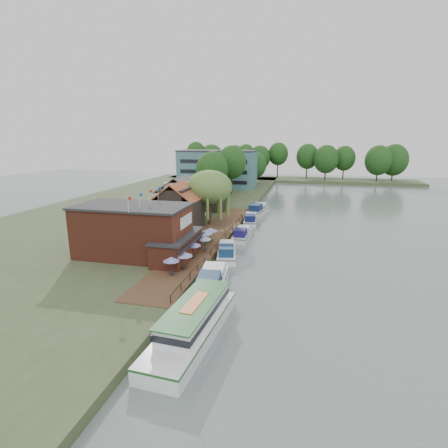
% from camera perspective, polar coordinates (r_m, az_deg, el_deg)
% --- Properties ---
extents(ground, '(260.00, 260.00, 0.00)m').
position_cam_1_polar(ground, '(47.76, 3.69, -7.28)').
color(ground, '#4F5B5B').
rests_on(ground, ground).
extents(land_bank, '(50.00, 140.00, 1.00)m').
position_cam_1_polar(land_bank, '(88.91, -11.70, 2.76)').
color(land_bank, '#384728').
rests_on(land_bank, ground).
extents(quay_deck, '(6.00, 50.00, 0.10)m').
position_cam_1_polar(quay_deck, '(58.36, -2.37, -2.21)').
color(quay_deck, '#47301E').
rests_on(quay_deck, land_bank).
extents(quay_rail, '(0.20, 49.00, 1.00)m').
position_cam_1_polar(quay_rail, '(58.06, 0.33, -1.82)').
color(quay_rail, black).
rests_on(quay_rail, land_bank).
extents(pub, '(20.00, 11.00, 7.30)m').
position_cam_1_polar(pub, '(49.57, -12.58, -1.14)').
color(pub, maroon).
rests_on(pub, land_bank).
extents(hotel_block, '(25.40, 12.40, 12.30)m').
position_cam_1_polar(hotel_block, '(118.08, -1.03, 9.00)').
color(hotel_block, '#38666B').
rests_on(hotel_block, land_bank).
extents(cottage_a, '(8.60, 7.60, 8.50)m').
position_cam_1_polar(cottage_a, '(63.24, -7.54, 2.86)').
color(cottage_a, black).
rests_on(cottage_a, land_bank).
extents(cottage_b, '(9.60, 8.60, 8.50)m').
position_cam_1_polar(cottage_b, '(73.49, -6.97, 4.41)').
color(cottage_b, beige).
rests_on(cottage_b, land_bank).
extents(cottage_c, '(7.60, 7.60, 8.50)m').
position_cam_1_polar(cottage_c, '(80.73, -2.07, 5.36)').
color(cottage_c, black).
rests_on(cottage_c, land_bank).
extents(willow, '(8.60, 8.60, 10.43)m').
position_cam_1_polar(willow, '(66.34, -2.39, 4.33)').
color(willow, '#476B2D').
rests_on(willow, land_bank).
extents(umbrella_0, '(2.03, 2.03, 2.38)m').
position_cam_1_polar(umbrella_0, '(42.52, -8.57, -6.84)').
color(umbrella_0, navy).
rests_on(umbrella_0, quay_deck).
extents(umbrella_1, '(2.39, 2.39, 2.38)m').
position_cam_1_polar(umbrella_1, '(44.15, -6.61, -5.98)').
color(umbrella_1, navy).
rests_on(umbrella_1, quay_deck).
extents(umbrella_2, '(2.33, 2.33, 2.38)m').
position_cam_1_polar(umbrella_2, '(48.02, -5.12, -4.29)').
color(umbrella_2, navy).
rests_on(umbrella_2, quay_deck).
extents(umbrella_3, '(1.98, 1.98, 2.38)m').
position_cam_1_polar(umbrella_3, '(50.74, -3.17, -3.25)').
color(umbrella_3, navy).
rests_on(umbrella_3, quay_deck).
extents(umbrella_4, '(2.41, 2.41, 2.38)m').
position_cam_1_polar(umbrella_4, '(53.73, -3.14, -2.27)').
color(umbrella_4, '#19488C').
rests_on(umbrella_4, quay_deck).
extents(umbrella_5, '(2.29, 2.29, 2.38)m').
position_cam_1_polar(umbrella_5, '(55.18, -2.18, -1.82)').
color(umbrella_5, '#1E1B99').
rests_on(umbrella_5, quay_deck).
extents(cruiser_0, '(4.78, 11.05, 2.63)m').
position_cam_1_polar(cruiser_0, '(41.02, -2.04, -8.95)').
color(cruiser_0, white).
rests_on(cruiser_0, ground).
extents(cruiser_1, '(4.92, 9.83, 2.26)m').
position_cam_1_polar(cruiser_1, '(51.63, 0.43, -4.27)').
color(cruiser_1, white).
rests_on(cruiser_1, ground).
extents(cruiser_2, '(2.98, 8.99, 2.13)m').
position_cam_1_polar(cruiser_2, '(61.21, 2.95, -1.43)').
color(cruiser_2, silver).
rests_on(cruiser_2, ground).
extents(cruiser_3, '(3.92, 9.40, 2.18)m').
position_cam_1_polar(cruiser_3, '(72.24, 4.36, 0.95)').
color(cruiser_3, silver).
rests_on(cruiser_3, ground).
extents(cruiser_4, '(4.82, 11.01, 2.61)m').
position_cam_1_polar(cruiser_4, '(81.43, 5.56, 2.56)').
color(cruiser_4, silver).
rests_on(cruiser_4, ground).
extents(tour_boat, '(5.04, 14.72, 3.16)m').
position_cam_1_polar(tour_boat, '(31.85, -5.22, -15.59)').
color(tour_boat, silver).
rests_on(tour_boat, ground).
extents(swan, '(0.44, 0.44, 0.44)m').
position_cam_1_polar(swan, '(39.77, -0.79, -11.43)').
color(swan, white).
rests_on(swan, ground).
extents(bank_tree_0, '(7.66, 7.66, 12.97)m').
position_cam_1_polar(bank_tree_0, '(91.21, -1.80, 7.76)').
color(bank_tree_0, '#143811').
rests_on(bank_tree_0, land_bank).
extents(bank_tree_1, '(8.82, 8.82, 12.64)m').
position_cam_1_polar(bank_tree_1, '(96.11, -1.98, 7.97)').
color(bank_tree_1, '#143811').
rests_on(bank_tree_1, land_bank).
extents(bank_tree_2, '(8.42, 8.42, 14.16)m').
position_cam_1_polar(bank_tree_2, '(102.99, 1.26, 8.80)').
color(bank_tree_2, '#143811').
rests_on(bank_tree_2, land_bank).
extents(bank_tree_3, '(8.04, 8.04, 11.50)m').
position_cam_1_polar(bank_tree_3, '(125.70, 5.09, 9.06)').
color(bank_tree_3, '#143811').
rests_on(bank_tree_3, land_bank).
extents(bank_tree_4, '(6.13, 6.13, 12.25)m').
position_cam_1_polar(bank_tree_4, '(130.54, 3.60, 9.43)').
color(bank_tree_4, '#143811').
rests_on(bank_tree_4, land_bank).
extents(bank_tree_5, '(7.41, 7.41, 13.87)m').
position_cam_1_polar(bank_tree_5, '(141.91, 3.57, 10.12)').
color(bank_tree_5, '#143811').
rests_on(bank_tree_5, land_bank).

